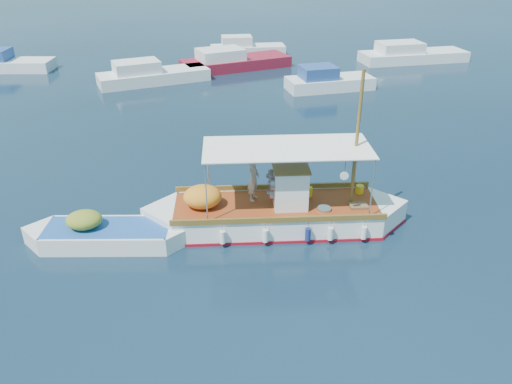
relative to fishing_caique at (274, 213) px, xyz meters
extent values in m
plane|color=black|center=(-0.14, 0.00, -0.51)|extent=(160.00, 160.00, 0.00)
cube|color=white|center=(0.06, -0.01, -0.18)|extent=(7.32, 2.77, 1.06)
cube|color=white|center=(-3.55, 0.18, -0.18)|extent=(2.40, 2.40, 1.06)
cube|color=white|center=(3.66, -0.19, -0.18)|extent=(2.40, 2.40, 1.06)
cube|color=maroon|center=(0.06, -0.01, -0.50)|extent=(7.42, 2.85, 0.17)
cube|color=maroon|center=(0.06, -0.01, 0.33)|extent=(7.31, 2.58, 0.06)
cube|color=brown|center=(0.12, 1.20, 0.45)|extent=(7.30, 0.47, 0.19)
cube|color=brown|center=(-0.01, -1.22, 0.45)|extent=(7.30, 0.47, 0.19)
cube|color=white|center=(0.54, -0.03, 1.07)|extent=(1.22, 1.31, 1.44)
cube|color=brown|center=(0.54, -0.03, 1.82)|extent=(1.32, 1.41, 0.06)
cylinder|color=slate|center=(-0.10, -0.31, 1.36)|extent=(0.24, 0.49, 0.48)
cylinder|color=slate|center=(-0.07, 0.31, 1.36)|extent=(0.24, 0.49, 0.48)
cylinder|color=slate|center=(-0.09, 0.00, 0.83)|extent=(0.24, 0.49, 0.48)
cylinder|color=brown|center=(2.74, -0.14, 2.75)|extent=(0.12, 0.12, 4.81)
cylinder|color=brown|center=(1.98, -0.10, 2.37)|extent=(1.73, 0.17, 0.08)
cylinder|color=silver|center=(-2.29, 1.17, 1.43)|extent=(0.04, 0.04, 2.16)
cylinder|color=silver|center=(-2.40, -0.94, 1.43)|extent=(0.04, 0.04, 2.16)
cylinder|color=silver|center=(3.18, 0.89, 1.43)|extent=(0.04, 0.04, 2.16)
cylinder|color=silver|center=(3.07, -1.22, 1.43)|extent=(0.04, 0.04, 2.16)
cube|color=white|center=(0.39, -0.02, 2.53)|extent=(5.78, 2.59, 0.04)
ellipsoid|color=orange|center=(-2.54, 0.13, 0.75)|extent=(1.40, 1.21, 0.81)
cube|color=gold|center=(1.33, 0.46, 0.54)|extent=(0.25, 0.19, 0.38)
cylinder|color=gold|center=(3.26, 0.50, 0.51)|extent=(0.30, 0.30, 0.33)
cube|color=brown|center=(2.92, -0.54, 0.41)|extent=(0.65, 0.46, 0.12)
cylinder|color=#B2B2B2|center=(1.66, -0.62, 0.41)|extent=(0.50, 0.50, 0.12)
cylinder|color=white|center=(2.12, -1.12, 1.92)|extent=(0.29, 0.04, 0.29)
cylinder|color=white|center=(-1.93, -1.25, -0.08)|extent=(0.20, 0.20, 0.46)
cylinder|color=navy|center=(0.95, -1.40, -0.08)|extent=(0.20, 0.20, 0.46)
cylinder|color=white|center=(2.87, -1.50, -0.08)|extent=(0.20, 0.20, 0.46)
imported|color=#ADA28F|center=(-0.70, 0.47, 1.17)|extent=(0.60, 0.70, 1.62)
cube|color=white|center=(-5.80, -0.53, -0.29)|extent=(4.34, 2.06, 0.82)
cube|color=white|center=(-7.88, -0.32, -0.29)|extent=(1.63, 1.63, 0.82)
cube|color=white|center=(-3.71, -0.74, -0.29)|extent=(1.63, 1.63, 0.82)
cube|color=#215099|center=(-5.80, -0.53, 0.10)|extent=(4.32, 1.88, 0.05)
ellipsoid|color=olive|center=(-6.52, -0.46, 0.42)|extent=(1.30, 1.10, 0.60)
cube|color=silver|center=(-5.66, 19.99, -0.21)|extent=(7.98, 4.64, 1.00)
cube|color=silver|center=(-6.75, 19.64, 0.69)|extent=(3.53, 2.88, 0.80)
cube|color=maroon|center=(0.36, 23.35, -0.21)|extent=(8.79, 5.30, 1.00)
cube|color=silver|center=(-0.82, 22.95, 0.69)|extent=(3.92, 3.32, 0.80)
cube|color=silver|center=(6.21, 16.99, -0.21)|extent=(6.02, 3.01, 1.00)
cube|color=navy|center=(5.36, 16.86, 0.69)|extent=(2.55, 2.18, 0.80)
cube|color=silver|center=(14.91, 24.06, -0.21)|extent=(8.90, 3.52, 1.00)
cube|color=silver|center=(13.62, 23.92, 0.69)|extent=(3.68, 2.57, 0.80)
cube|color=silver|center=(-17.08, 24.66, -0.21)|extent=(7.09, 3.02, 1.00)
cube|color=silver|center=(1.73, 27.93, -0.21)|extent=(6.31, 2.09, 1.00)
cube|color=silver|center=(0.79, 27.92, 0.69)|extent=(2.54, 1.74, 0.80)
camera|label=1|loc=(-2.37, -15.35, 9.04)|focal=35.00mm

